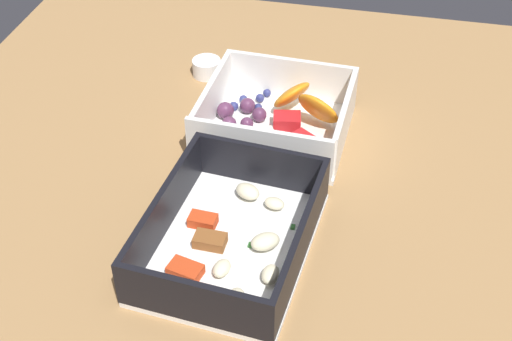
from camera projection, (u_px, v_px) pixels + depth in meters
The scene contains 4 objects.
table_surface at pixel (256, 185), 74.22cm from camera, with size 80.00×80.00×2.00cm, color #9E7547.
pasta_container at pixel (231, 236), 64.72cm from camera, with size 20.27×15.68×5.31cm.
fruit_bowl at pixel (278, 119), 78.34cm from camera, with size 15.38×16.38×5.80cm.
paper_cup_liner at pixel (207, 67), 88.34cm from camera, with size 3.58×3.58×2.12cm, color white.
Camera 1 is at (-54.41, -12.02, 50.05)cm, focal length 49.10 mm.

